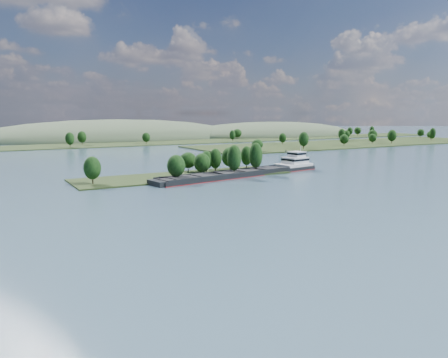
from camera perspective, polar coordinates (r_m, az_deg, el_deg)
ground at (r=149.65m, az=4.46°, el=-2.55°), size 1800.00×1800.00×0.00m
tree_island at (r=202.47m, az=-3.47°, el=1.59°), size 100.00×33.49×15.70m
right_bank at (r=435.77m, az=16.41°, el=4.57°), size 320.00×90.00×15.23m
back_shoreline at (r=411.87m, az=-17.21°, el=4.28°), size 900.00×60.00×16.29m
hill_east at (r=583.49m, az=6.19°, el=5.70°), size 260.00×140.00×36.00m
hill_west at (r=521.93m, az=-14.00°, el=5.16°), size 320.00×160.00×44.00m
cargo_barge at (r=207.38m, az=3.64°, el=1.02°), size 93.92×26.50×12.63m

